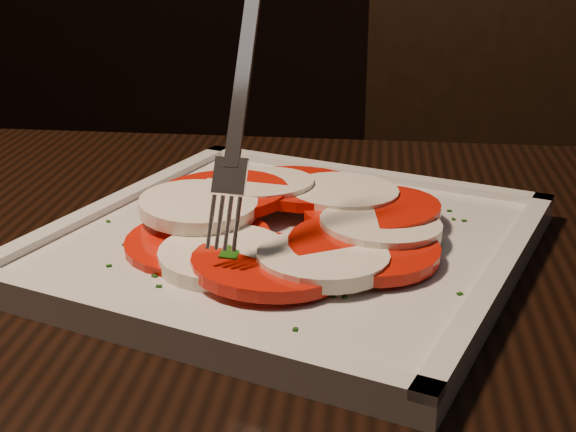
{
  "coord_description": "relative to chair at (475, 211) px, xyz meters",
  "views": [
    {
      "loc": [
        -0.23,
        -0.49,
        0.98
      ],
      "look_at": [
        -0.29,
        0.03,
        0.78
      ],
      "focal_mm": 50.0,
      "sensor_mm": 36.0,
      "label": 1
    }
  ],
  "objects": [
    {
      "name": "plate",
      "position": [
        -0.22,
        -0.69,
        0.22
      ],
      "size": [
        0.41,
        0.41,
        0.01
      ],
      "primitive_type": "cube",
      "rotation": [
        0.0,
        0.0,
        -0.35
      ],
      "color": "silver",
      "rests_on": "table"
    },
    {
      "name": "fork",
      "position": [
        -0.25,
        -0.71,
        0.34
      ],
      "size": [
        0.05,
        0.11,
        0.17
      ],
      "primitive_type": null,
      "rotation": [
        0.0,
        0.0,
        -0.11
      ],
      "color": "white",
      "rests_on": "caprese_salad"
    },
    {
      "name": "chair",
      "position": [
        0.0,
        0.0,
        0.0
      ],
      "size": [
        0.51,
        0.51,
        0.93
      ],
      "rotation": [
        0.0,
        0.0,
        -0.26
      ],
      "color": "black",
      "rests_on": "ground"
    },
    {
      "name": "caprese_salad",
      "position": [
        -0.22,
        -0.69,
        0.24
      ],
      "size": [
        0.27,
        0.26,
        0.03
      ],
      "color": "red",
      "rests_on": "plate"
    }
  ]
}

